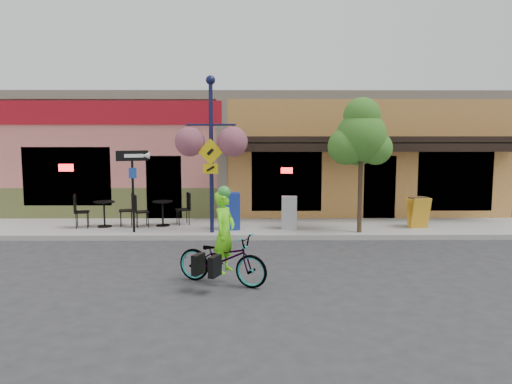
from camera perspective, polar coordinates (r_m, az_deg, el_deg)
ground at (r=13.91m, az=-0.49°, el=-5.98°), size 90.00×90.00×0.00m
sidewalk at (r=15.85m, az=-0.50°, el=-4.13°), size 24.00×3.00×0.15m
curb at (r=14.43m, az=-0.49°, el=-5.21°), size 24.00×0.12×0.15m
building at (r=21.08m, az=-0.52°, el=4.52°), size 18.20×8.20×4.50m
bicycle at (r=10.24m, az=-3.88°, el=-7.63°), size 2.09×1.44×1.04m
cyclist_rider at (r=10.17m, az=-3.61°, el=-5.96°), size 0.61×0.71×1.65m
lamp_post at (r=14.57m, az=-5.13°, el=4.23°), size 1.52×0.75×4.56m
one_way_sign at (r=15.06m, az=-13.88°, el=0.04°), size 0.94×0.49×2.41m
cafe_set_left at (r=16.25m, az=-16.96°, el=-2.00°), size 1.91×1.25×1.05m
cafe_set_right at (r=15.99m, az=-10.62°, el=-2.00°), size 1.91×1.41×1.03m
newspaper_box_blue at (r=15.18m, az=-2.88°, el=-2.19°), size 0.56×0.52×1.12m
newspaper_box_grey at (r=15.30m, az=3.82°, el=-2.36°), size 0.49×0.45×0.99m
street_tree at (r=14.86m, az=11.89°, el=3.06°), size 1.98×1.98×3.99m
sandwich_board at (r=16.09m, az=18.35°, el=-2.31°), size 0.64×0.52×0.96m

